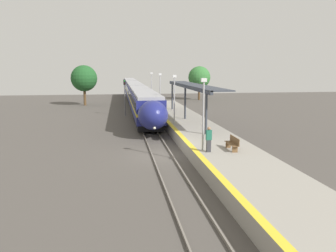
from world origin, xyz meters
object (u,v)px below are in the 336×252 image
platform_bench (233,143)px  person_waiting (209,139)px  lamppost_far (160,89)px  lamppost_farthest (152,85)px  railway_signal (125,94)px  lamppost_mid (174,95)px  lamppost_near (203,109)px  train (135,91)px

platform_bench → person_waiting: size_ratio=1.04×
platform_bench → lamppost_far: size_ratio=0.37×
person_waiting → lamppost_farthest: lamppost_farthest is taller
person_waiting → lamppost_far: lamppost_far is taller
railway_signal → lamppost_mid: (4.61, -12.39, 0.75)m
lamppost_near → lamppost_farthest: bearing=90.0°
lamppost_mid → lamppost_near: bearing=-90.0°
train → lamppost_mid: bearing=-85.5°
lamppost_mid → railway_signal: bearing=110.4°
platform_bench → person_waiting: person_waiting is taller
lamppost_near → lamppost_mid: same height
platform_bench → lamppost_mid: lamppost_mid is taller
platform_bench → lamppost_mid: (-2.00, 11.41, 2.28)m
lamppost_mid → lamppost_farthest: size_ratio=1.00×
person_waiting → lamppost_mid: lamppost_mid is taller
railway_signal → lamppost_mid: lamppost_mid is taller
railway_signal → lamppost_near: (4.61, -23.58, 0.75)m
lamppost_near → lamppost_mid: 11.18m
train → person_waiting: (2.68, -42.35, -0.29)m
lamppost_far → lamppost_farthest: 11.18m
person_waiting → lamppost_far: bearing=90.7°
person_waiting → lamppost_mid: 11.83m
person_waiting → lamppost_far: 22.94m
train → lamppost_near: (2.41, -41.86, 1.60)m
person_waiting → train: bearing=93.6°
platform_bench → person_waiting: bearing=-171.3°
lamppost_near → lamppost_farthest: same height
person_waiting → railway_signal: (-4.88, 24.07, 1.14)m
train → lamppost_farthest: 8.80m
train → person_waiting: size_ratio=41.99×
lamppost_farthest → lamppost_near: bearing=-90.0°
train → platform_bench: bearing=-84.0°
platform_bench → lamppost_near: lamppost_near is taller
lamppost_mid → lamppost_far: 11.18m
train → platform_bench: (4.41, -42.09, -0.68)m
person_waiting → lamppost_farthest: 34.09m
person_waiting → railway_signal: railway_signal is taller
platform_bench → lamppost_farthest: size_ratio=0.37×
person_waiting → lamppost_far: (-0.27, 22.86, 1.89)m
train → platform_bench: size_ratio=40.18×
railway_signal → lamppost_far: bearing=-14.7°
railway_signal → lamppost_farthest: (4.61, 9.97, 0.75)m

